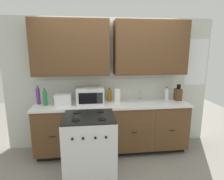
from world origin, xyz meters
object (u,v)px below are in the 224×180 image
at_px(microwave, 90,96).
at_px(bottle_violet, 38,95).
at_px(knife_block, 178,94).
at_px(bottle_amber, 109,95).
at_px(bottle_green, 45,97).
at_px(paper_towel_roll, 117,96).
at_px(bottle_clear, 167,94).
at_px(toaster, 63,100).
at_px(stove_range, 90,145).

height_order(microwave, bottle_violet, bottle_violet).
height_order(knife_block, bottle_amber, knife_block).
distance_m(bottle_amber, bottle_green, 1.14).
xyz_separation_m(paper_towel_roll, bottle_violet, (-1.40, 0.08, 0.03)).
bearing_deg(bottle_amber, bottle_clear, -4.46).
bearing_deg(bottle_green, bottle_violet, 143.33).
height_order(microwave, bottle_amber, microwave).
distance_m(knife_block, paper_towel_roll, 1.17).
distance_m(toaster, bottle_clear, 1.91).
xyz_separation_m(knife_block, bottle_green, (-2.43, -0.05, 0.03)).
distance_m(knife_block, bottle_clear, 0.22).
bearing_deg(bottle_amber, stove_range, -115.69).
bearing_deg(paper_towel_roll, knife_block, 1.07).
distance_m(paper_towel_roll, bottle_amber, 0.18).
bearing_deg(bottle_amber, paper_towel_roll, -44.85).
height_order(knife_block, bottle_green, knife_block).
height_order(microwave, bottle_clear, microwave).
relative_size(microwave, paper_towel_roll, 1.85).
bearing_deg(bottle_clear, paper_towel_roll, -177.31).
relative_size(stove_range, microwave, 1.98).
height_order(bottle_amber, bottle_green, bottle_green).
xyz_separation_m(toaster, knife_block, (2.12, 0.06, 0.02)).
distance_m(microwave, knife_block, 1.66).
xyz_separation_m(paper_towel_roll, bottle_green, (-1.26, -0.03, 0.01)).
distance_m(microwave, bottle_green, 0.77).
bearing_deg(toaster, knife_block, 1.73).
relative_size(toaster, paper_towel_roll, 1.08).
bearing_deg(bottle_violet, knife_block, -1.22).
height_order(microwave, toaster, microwave).
height_order(microwave, paper_towel_roll, microwave).
bearing_deg(bottle_clear, bottle_green, -178.11).
bearing_deg(toaster, microwave, 4.52).
height_order(paper_towel_roll, bottle_amber, paper_towel_roll).
xyz_separation_m(bottle_clear, bottle_amber, (-1.08, 0.08, -0.01)).
distance_m(bottle_clear, bottle_violet, 2.36).
distance_m(microwave, toaster, 0.47).
distance_m(toaster, bottle_violet, 0.47).
relative_size(knife_block, bottle_green, 1.05).
relative_size(stove_range, bottle_green, 3.21).
xyz_separation_m(stove_range, microwave, (0.02, 0.66, 0.61)).
height_order(bottle_clear, bottle_violet, bottle_violet).
xyz_separation_m(knife_block, bottle_violet, (-2.57, 0.05, 0.05)).
relative_size(microwave, bottle_clear, 1.88).
xyz_separation_m(toaster, bottle_clear, (1.91, 0.09, 0.03)).
bearing_deg(microwave, paper_towel_roll, 0.65).
distance_m(bottle_violet, bottle_green, 0.18).
bearing_deg(toaster, stove_range, -54.83).
height_order(microwave, knife_block, knife_block).
bearing_deg(microwave, bottle_amber, 20.63).
distance_m(toaster, bottle_green, 0.31).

